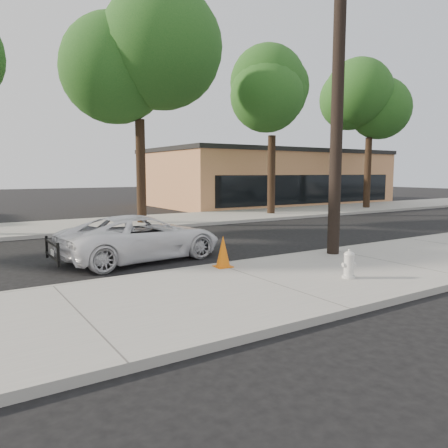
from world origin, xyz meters
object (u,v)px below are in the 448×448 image
at_px(police_cruiser, 142,237).
at_px(utility_pole, 338,92).
at_px(fire_hydrant, 349,265).
at_px(traffic_cone, 223,252).

bearing_deg(police_cruiser, utility_pole, -127.56).
distance_m(fire_hydrant, traffic_cone, 3.02).
xyz_separation_m(utility_pole, traffic_cone, (-3.65, 0.20, -4.17)).
distance_m(police_cruiser, traffic_cone, 2.82).
height_order(fire_hydrant, traffic_cone, traffic_cone).
xyz_separation_m(utility_pole, police_cruiser, (-4.71, 2.82, -4.05)).
distance_m(police_cruiser, fire_hydrant, 5.81).
relative_size(utility_pole, police_cruiser, 1.94).
height_order(utility_pole, traffic_cone, utility_pole).
bearing_deg(utility_pole, traffic_cone, 176.87).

